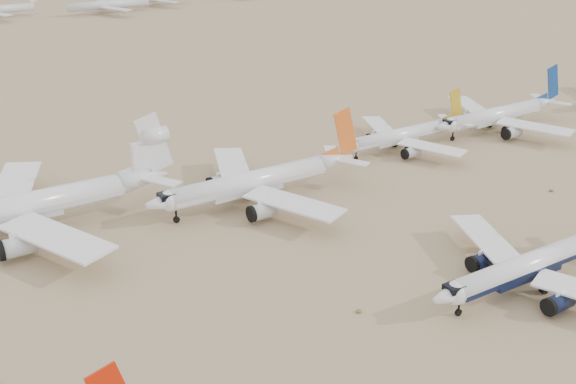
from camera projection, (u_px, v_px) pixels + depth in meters
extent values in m
plane|color=#836C4C|center=(552.00, 299.00, 122.96)|extent=(7000.00, 7000.00, 0.00)
cylinder|color=white|center=(528.00, 265.00, 124.40)|extent=(34.31, 4.06, 4.06)
cube|color=black|center=(528.00, 267.00, 124.60)|extent=(33.63, 4.12, 0.91)
sphere|color=white|center=(456.00, 293.00, 115.92)|extent=(4.06, 4.06, 4.06)
cube|color=black|center=(454.00, 288.00, 115.18)|extent=(2.84, 2.64, 1.01)
cylinder|color=black|center=(559.00, 303.00, 117.93)|extent=(4.77, 2.92, 2.92)
cube|color=white|center=(486.00, 238.00, 135.31)|extent=(13.25, 20.88, 0.63)
cylinder|color=black|center=(482.00, 261.00, 130.99)|extent=(4.77, 2.92, 2.92)
cylinder|color=black|center=(458.00, 312.00, 118.02)|extent=(1.22, 0.51, 1.22)
cylinder|color=black|center=(544.00, 289.00, 124.42)|extent=(1.70, 1.01, 1.70)
cylinder|color=black|center=(518.00, 275.00, 128.81)|extent=(1.70, 1.01, 1.70)
cylinder|color=white|center=(495.00, 115.00, 204.38)|extent=(34.20, 4.15, 4.15)
cube|color=silver|center=(495.00, 117.00, 204.58)|extent=(33.52, 4.21, 0.93)
sphere|color=white|center=(451.00, 125.00, 195.92)|extent=(4.15, 4.15, 4.15)
cube|color=black|center=(450.00, 121.00, 195.16)|extent=(2.90, 2.69, 1.04)
cone|color=white|center=(545.00, 102.00, 214.71)|extent=(8.55, 4.15, 4.15)
cube|color=white|center=(535.00, 127.00, 196.64)|extent=(13.21, 20.81, 0.64)
cube|color=white|center=(560.00, 103.00, 212.27)|extent=(5.43, 7.10, 0.25)
cylinder|color=silver|center=(513.00, 133.00, 197.91)|extent=(4.75, 2.98, 2.98)
cube|color=white|center=(470.00, 106.00, 215.30)|extent=(13.21, 20.81, 0.64)
cube|color=white|center=(538.00, 97.00, 218.38)|extent=(5.43, 7.10, 0.25)
cylinder|color=silver|center=(468.00, 117.00, 211.01)|extent=(4.75, 2.98, 2.98)
cube|color=navy|center=(553.00, 82.00, 213.55)|extent=(6.48, 0.33, 10.68)
cylinder|color=black|center=(452.00, 139.00, 198.07)|extent=(1.24, 0.52, 1.24)
cylinder|color=black|center=(505.00, 130.00, 204.37)|extent=(1.74, 1.04, 1.74)
cylinder|color=black|center=(489.00, 124.00, 208.87)|extent=(1.74, 1.04, 1.74)
cylinder|color=white|center=(398.00, 135.00, 189.73)|extent=(29.47, 3.58, 3.58)
cube|color=silver|center=(398.00, 137.00, 189.91)|extent=(28.88, 3.64, 0.81)
sphere|color=white|center=(354.00, 145.00, 182.44)|extent=(3.58, 3.58, 3.58)
cube|color=black|center=(352.00, 142.00, 181.79)|extent=(2.51, 2.33, 0.90)
cone|color=white|center=(449.00, 123.00, 198.63)|extent=(7.37, 3.58, 3.58)
cube|color=white|center=(432.00, 147.00, 183.06)|extent=(11.38, 17.94, 0.55)
cube|color=white|center=(462.00, 124.00, 196.53)|extent=(4.68, 6.12, 0.21)
cylinder|color=silver|center=(412.00, 153.00, 184.16)|extent=(4.09, 2.58, 2.58)
cube|color=white|center=(380.00, 126.00, 199.14)|extent=(11.38, 17.94, 0.55)
cube|color=white|center=(444.00, 118.00, 201.80)|extent=(4.68, 6.12, 0.21)
cylinder|color=silver|center=(375.00, 137.00, 195.45)|extent=(4.09, 2.58, 2.58)
cube|color=gold|center=(456.00, 104.00, 197.63)|extent=(5.59, 0.29, 9.20)
cylinder|color=black|center=(356.00, 158.00, 184.30)|extent=(1.07, 0.45, 1.07)
cylinder|color=black|center=(407.00, 149.00, 189.72)|extent=(1.50, 0.90, 1.50)
cylinder|color=black|center=(395.00, 144.00, 193.61)|extent=(1.50, 0.90, 1.50)
cylinder|color=white|center=(249.00, 182.00, 157.23)|extent=(37.61, 4.60, 4.60)
cube|color=silver|center=(250.00, 184.00, 157.45)|extent=(36.86, 4.67, 1.03)
sphere|color=white|center=(170.00, 201.00, 147.93)|extent=(4.60, 4.60, 4.60)
cube|color=black|center=(166.00, 196.00, 147.09)|extent=(3.22, 2.99, 1.15)
cone|color=white|center=(336.00, 160.00, 168.59)|extent=(9.40, 4.60, 4.60)
cube|color=white|center=(294.00, 203.00, 148.71)|extent=(14.53, 22.89, 0.71)
cube|color=white|center=(353.00, 162.00, 165.90)|extent=(5.97, 7.81, 0.28)
cylinder|color=silver|center=(263.00, 211.00, 150.11)|extent=(5.22, 3.31, 3.31)
cube|color=white|center=(232.00, 164.00, 169.25)|extent=(14.53, 22.89, 0.71)
cube|color=white|center=(331.00, 151.00, 172.63)|extent=(5.97, 7.81, 0.28)
cylinder|color=silver|center=(222.00, 182.00, 164.55)|extent=(5.22, 3.31, 3.31)
cube|color=orange|center=(346.00, 132.00, 167.30)|extent=(7.13, 0.37, 11.74)
cylinder|color=black|center=(176.00, 220.00, 150.31)|extent=(1.38, 0.57, 1.38)
cylinder|color=black|center=(263.00, 203.00, 157.22)|extent=(1.93, 1.15, 1.93)
cylinder|color=black|center=(249.00, 194.00, 162.20)|extent=(1.93, 1.15, 1.93)
cylinder|color=white|center=(16.00, 208.00, 143.03)|extent=(43.58, 5.22, 5.22)
cube|color=silver|center=(16.00, 211.00, 143.29)|extent=(42.71, 5.30, 1.17)
cone|color=white|center=(143.00, 178.00, 156.20)|extent=(10.90, 5.22, 5.22)
cube|color=white|center=(56.00, 237.00, 133.19)|extent=(16.83, 26.53, 0.81)
cube|color=white|center=(162.00, 181.00, 153.10)|extent=(6.92, 9.05, 0.31)
cylinder|color=silver|center=(19.00, 246.00, 134.80)|extent=(6.05, 3.76, 3.76)
cube|color=white|center=(15.00, 183.00, 156.92)|extent=(16.83, 26.53, 0.81)
cube|color=white|center=(144.00, 166.00, 160.88)|extent=(6.92, 9.05, 0.31)
cube|color=white|center=(154.00, 143.00, 154.72)|extent=(8.26, 0.42, 13.61)
cylinder|color=white|center=(155.00, 135.00, 154.21)|extent=(5.45, 3.38, 3.38)
cylinder|color=black|center=(33.00, 234.00, 143.04)|extent=(2.19, 1.30, 2.19)
cylinder|color=black|center=(24.00, 221.00, 148.69)|extent=(2.19, 1.30, 2.19)
cylinder|color=silver|center=(109.00, 5.00, 389.98)|extent=(44.34, 4.38, 4.38)
cube|color=silver|center=(116.00, 9.00, 381.35)|extent=(11.68, 20.41, 0.44)
cube|color=silver|center=(102.00, 3.00, 399.12)|extent=(11.68, 20.41, 0.44)
cube|color=silver|center=(166.00, 1.00, 407.33)|extent=(9.61, 16.79, 0.36)
ellipsoid|color=brown|center=(359.00, 311.00, 118.96)|extent=(0.98, 0.98, 0.54)
ellipsoid|color=brown|center=(551.00, 190.00, 165.61)|extent=(0.98, 0.98, 0.54)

